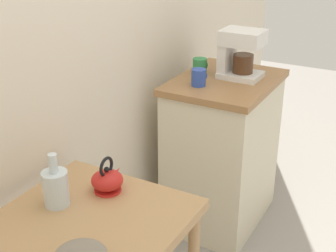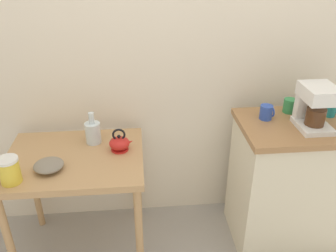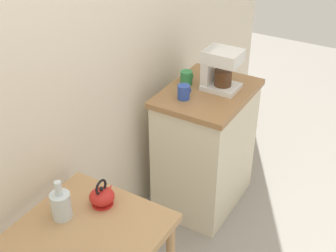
{
  "view_description": "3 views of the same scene",
  "coord_description": "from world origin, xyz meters",
  "px_view_note": "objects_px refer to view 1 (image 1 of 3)",
  "views": [
    {
      "loc": [
        -1.69,
        -0.89,
        1.7
      ],
      "look_at": [
        -0.07,
        0.01,
        0.88
      ],
      "focal_mm": 51.55,
      "sensor_mm": 36.0,
      "label": 1
    },
    {
      "loc": [
        -0.32,
        -1.73,
        1.85
      ],
      "look_at": [
        -0.16,
        0.03,
        0.91
      ],
      "focal_mm": 37.65,
      "sensor_mm": 36.0,
      "label": 2
    },
    {
      "loc": [
        -1.71,
        -1.04,
        2.21
      ],
      "look_at": [
        0.09,
        0.02,
        0.91
      ],
      "focal_mm": 49.15,
      "sensor_mm": 36.0,
      "label": 3
    }
  ],
  "objects_px": {
    "mug_tall_green": "(200,66)",
    "mug_blue": "(199,77)",
    "teakettle": "(107,180)",
    "coffee_maker": "(238,52)",
    "glass_carafe_vase": "(56,187)",
    "mug_dark_teal": "(227,58)"
  },
  "relations": [
    {
      "from": "mug_tall_green",
      "to": "mug_blue",
      "type": "height_order",
      "value": "same"
    },
    {
      "from": "teakettle",
      "to": "mug_tall_green",
      "type": "xyz_separation_m",
      "value": [
        1.07,
        0.14,
        0.14
      ]
    },
    {
      "from": "teakettle",
      "to": "coffee_maker",
      "type": "bearing_deg",
      "value": -3.25
    },
    {
      "from": "glass_carafe_vase",
      "to": "coffee_maker",
      "type": "relative_size",
      "value": 0.77
    },
    {
      "from": "coffee_maker",
      "to": "mug_blue",
      "type": "height_order",
      "value": "coffee_maker"
    },
    {
      "from": "teakettle",
      "to": "mug_dark_teal",
      "type": "distance_m",
      "value": 1.31
    },
    {
      "from": "coffee_maker",
      "to": "glass_carafe_vase",
      "type": "bearing_deg",
      "value": 172.5
    },
    {
      "from": "mug_dark_teal",
      "to": "mug_blue",
      "type": "bearing_deg",
      "value": -178.51
    },
    {
      "from": "mug_dark_teal",
      "to": "mug_tall_green",
      "type": "bearing_deg",
      "value": 163.14
    },
    {
      "from": "teakettle",
      "to": "mug_tall_green",
      "type": "relative_size",
      "value": 1.66
    },
    {
      "from": "coffee_maker",
      "to": "mug_blue",
      "type": "bearing_deg",
      "value": 152.5
    },
    {
      "from": "mug_blue",
      "to": "glass_carafe_vase",
      "type": "bearing_deg",
      "value": 177.29
    },
    {
      "from": "teakettle",
      "to": "mug_dark_teal",
      "type": "height_order",
      "value": "mug_dark_teal"
    },
    {
      "from": "glass_carafe_vase",
      "to": "mug_blue",
      "type": "height_order",
      "value": "mug_blue"
    },
    {
      "from": "mug_tall_green",
      "to": "mug_dark_teal",
      "type": "height_order",
      "value": "mug_tall_green"
    },
    {
      "from": "glass_carafe_vase",
      "to": "mug_blue",
      "type": "relative_size",
      "value": 2.27
    },
    {
      "from": "coffee_maker",
      "to": "mug_dark_teal",
      "type": "distance_m",
      "value": 0.24
    },
    {
      "from": "glass_carafe_vase",
      "to": "coffee_maker",
      "type": "bearing_deg",
      "value": -7.5
    },
    {
      "from": "coffee_maker",
      "to": "mug_blue",
      "type": "distance_m",
      "value": 0.28
    },
    {
      "from": "coffee_maker",
      "to": "mug_tall_green",
      "type": "relative_size",
      "value": 2.93
    },
    {
      "from": "mug_tall_green",
      "to": "mug_dark_teal",
      "type": "relative_size",
      "value": 1.05
    },
    {
      "from": "teakettle",
      "to": "mug_blue",
      "type": "distance_m",
      "value": 0.9
    }
  ]
}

